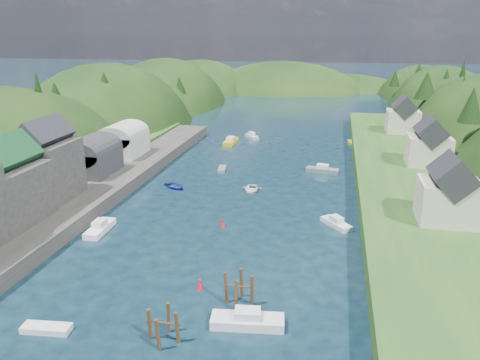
% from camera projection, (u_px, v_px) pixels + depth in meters
% --- Properties ---
extents(ground, '(600.00, 600.00, 0.00)m').
position_uv_depth(ground, '(263.00, 165.00, 89.25)').
color(ground, black).
rests_on(ground, ground).
extents(hillside_left, '(44.00, 245.56, 52.00)m').
position_uv_depth(hillside_left, '(109.00, 159.00, 123.62)').
color(hillside_left, black).
rests_on(hillside_left, ground).
extents(hillside_right, '(36.00, 245.56, 48.00)m').
position_uv_depth(hillside_right, '(475.00, 178.00, 106.25)').
color(hillside_right, black).
rests_on(hillside_right, ground).
extents(far_hills, '(103.00, 68.00, 44.00)m').
position_uv_depth(far_hills, '(308.00, 113.00, 207.96)').
color(far_hills, black).
rests_on(far_hills, ground).
extents(hill_trees, '(90.94, 147.49, 12.72)m').
position_uv_depth(hill_trees, '(278.00, 97.00, 99.04)').
color(hill_trees, black).
rests_on(hill_trees, ground).
extents(quay_left, '(12.00, 110.00, 2.00)m').
position_uv_depth(quay_left, '(61.00, 207.00, 65.56)').
color(quay_left, '#2D2B28').
rests_on(quay_left, ground).
extents(terrace_left_grass, '(12.00, 110.00, 2.50)m').
position_uv_depth(terrace_left_grass, '(17.00, 202.00, 66.81)').
color(terrace_left_grass, '#234719').
rests_on(terrace_left_grass, ground).
extents(boat_sheds, '(7.00, 21.00, 7.50)m').
position_uv_depth(boat_sheds, '(108.00, 145.00, 82.34)').
color(boat_sheds, '#2D2D30').
rests_on(boat_sheds, quay_left).
extents(terrace_right, '(16.00, 120.00, 2.40)m').
position_uv_depth(terrace_right, '(408.00, 184.00, 74.79)').
color(terrace_right, '#234719').
rests_on(terrace_right, ground).
extents(right_bank_cottages, '(9.00, 59.24, 8.41)m').
position_uv_depth(right_bank_cottages, '(423.00, 144.00, 80.56)').
color(right_bank_cottages, beige).
rests_on(right_bank_cottages, terrace_right).
extents(piling_cluster_near, '(2.92, 2.75, 3.53)m').
position_uv_depth(piling_cluster_near, '(163.00, 328.00, 38.59)').
color(piling_cluster_near, '#382314').
rests_on(piling_cluster_near, ground).
extents(piling_cluster_far, '(2.96, 2.78, 3.70)m').
position_uv_depth(piling_cluster_far, '(239.00, 292.00, 43.85)').
color(piling_cluster_far, '#382314').
rests_on(piling_cluster_far, ground).
extents(channel_buoy_near, '(0.70, 0.70, 1.10)m').
position_uv_depth(channel_buoy_near, '(200.00, 285.00, 46.61)').
color(channel_buoy_near, '#B40E1B').
rests_on(channel_buoy_near, ground).
extents(channel_buoy_far, '(0.70, 0.70, 1.10)m').
position_uv_depth(channel_buoy_far, '(223.00, 223.00, 61.36)').
color(channel_buoy_far, '#B40E1B').
rests_on(channel_buoy_far, ground).
extents(moored_boats, '(34.80, 94.99, 1.82)m').
position_uv_depth(moored_boats, '(229.00, 205.00, 67.76)').
color(moored_boats, white).
rests_on(moored_boats, ground).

